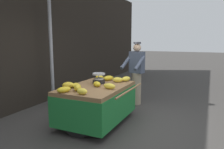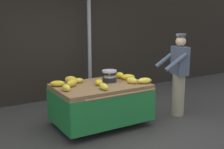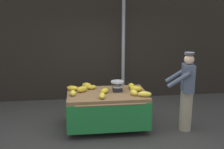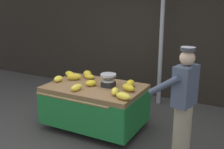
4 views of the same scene
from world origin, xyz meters
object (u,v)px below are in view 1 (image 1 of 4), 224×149
banana_bunch_9 (108,78)px  banana_bunch_10 (126,79)px  banana_bunch_0 (99,78)px  weighing_scale (99,78)px  vendor_person (136,73)px  banana_bunch_4 (64,90)px  banana_cart (97,96)px  banana_bunch_5 (109,86)px  banana_bunch_1 (68,85)px  banana_bunch_8 (97,84)px  banana_bunch_7 (82,91)px  banana_bunch_3 (118,80)px  banana_bunch_2 (77,87)px  street_pole (51,45)px  banana_bunch_6 (75,85)px

banana_bunch_9 → banana_bunch_10: bearing=-76.0°
banana_bunch_0 → weighing_scale: bearing=-154.0°
banana_bunch_10 → vendor_person: size_ratio=0.16×
banana_bunch_0 → banana_bunch_4: bearing=178.8°
banana_cart → banana_bunch_0: size_ratio=8.34×
banana_bunch_5 → banana_bunch_1: bearing=109.9°
banana_bunch_0 → banana_bunch_5: size_ratio=0.80×
banana_bunch_1 → vendor_person: vendor_person is taller
banana_bunch_8 → weighing_scale: bearing=21.1°
banana_bunch_7 → banana_bunch_8: (0.68, 0.07, -0.00)m
banana_bunch_3 → vendor_person: (1.13, -0.07, -0.00)m
banana_bunch_4 → banana_bunch_3: bearing=-22.1°
banana_bunch_4 → banana_bunch_5: banana_bunch_5 is taller
weighing_scale → banana_bunch_3: (0.30, -0.32, -0.06)m
banana_bunch_1 → banana_bunch_5: 0.83m
banana_cart → vendor_person: vendor_person is taller
banana_bunch_3 → vendor_person: 1.13m
banana_bunch_5 → vendor_person: vendor_person is taller
banana_bunch_0 → banana_bunch_8: bearing=-156.1°
banana_cart → banana_bunch_4: banana_bunch_4 is taller
banana_bunch_1 → banana_bunch_10: bearing=-33.9°
banana_cart → banana_bunch_0: banana_bunch_0 is taller
banana_bunch_8 → banana_bunch_4: bearing=155.9°
banana_bunch_2 → banana_bunch_5: (0.39, -0.49, -0.01)m
banana_bunch_2 → banana_bunch_7: (-0.20, -0.23, -0.01)m
banana_bunch_9 → vendor_person: (1.02, -0.36, 0.00)m
street_pole → banana_bunch_3: size_ratio=14.78×
street_pole → banana_bunch_3: 2.12m
banana_bunch_9 → banana_bunch_10: (0.10, -0.41, -0.00)m
banana_bunch_9 → banana_bunch_2: bearing=176.0°
banana_cart → banana_bunch_10: banana_bunch_10 is taller
banana_bunch_1 → banana_bunch_3: 1.17m
banana_bunch_3 → banana_bunch_9: banana_bunch_3 is taller
banana_bunch_2 → banana_bunch_6: banana_bunch_2 is taller
banana_bunch_3 → banana_bunch_4: size_ratio=0.83×
banana_bunch_0 → banana_bunch_6: (-0.90, 0.07, -0.02)m
banana_bunch_4 → banana_bunch_0: bearing=-1.2°
banana_bunch_5 → vendor_person: bearing=1.4°
banana_bunch_4 → banana_bunch_5: size_ratio=1.03×
banana_bunch_8 → banana_bunch_10: bearing=-22.6°
banana_cart → banana_bunch_5: 0.47m
street_pole → banana_bunch_2: street_pole is taller
banana_bunch_5 → banana_bunch_7: 0.64m
banana_bunch_2 → banana_bunch_4: bearing=144.4°
banana_bunch_1 → weighing_scale: bearing=-27.4°
weighing_scale → banana_bunch_9: (0.41, -0.04, -0.06)m
banana_bunch_4 → vendor_person: 2.48m
banana_bunch_10 → vendor_person: bearing=3.0°
banana_bunch_0 → banana_bunch_8: size_ratio=1.00×
banana_bunch_2 → banana_bunch_5: banana_bunch_2 is taller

